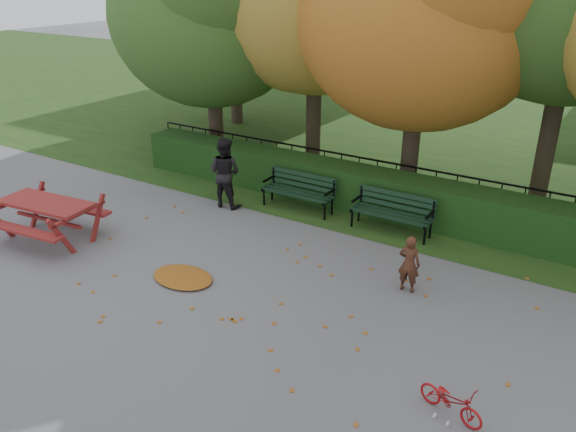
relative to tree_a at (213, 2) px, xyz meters
The scene contains 13 objects.
ground 8.86m from the tree_a, 47.07° to the right, with size 90.00×90.00×0.00m, color slate.
grass_strip 10.87m from the tree_a, 58.37° to the left, with size 90.00×90.00×0.00m, color #1B3A16.
hedge 6.65m from the tree_a, 11.73° to the right, with size 13.00×0.90×1.00m, color black.
iron_fence 6.55m from the tree_a, ahead, with size 14.00×0.04×1.02m.
tree_a is the anchor object (origin of this frame).
bench_left 5.89m from the tree_a, 25.76° to the right, with size 1.80×0.57×0.88m.
bench_right 7.69m from the tree_a, 16.61° to the right, with size 1.80×0.57×0.88m.
picnic_table 7.25m from the tree_a, 88.25° to the right, with size 2.22×1.87×1.00m.
leaf_pile 8.33m from the tree_a, 57.78° to the right, with size 1.25×0.87×0.09m, color brown.
leaf_scatter 8.67m from the tree_a, 45.49° to the right, with size 9.00×5.70×0.01m, color brown, non-canonical shape.
child 9.41m from the tree_a, 28.57° to the right, with size 0.40×0.26×1.10m, color #442416.
adult 5.06m from the tree_a, 49.80° to the right, with size 0.84×0.65×1.73m, color black.
bicycle 12.11m from the tree_a, 36.53° to the right, with size 0.32×0.93×0.49m, color #A00E12.
Camera 1 is at (5.12, -7.13, 5.44)m, focal length 35.00 mm.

